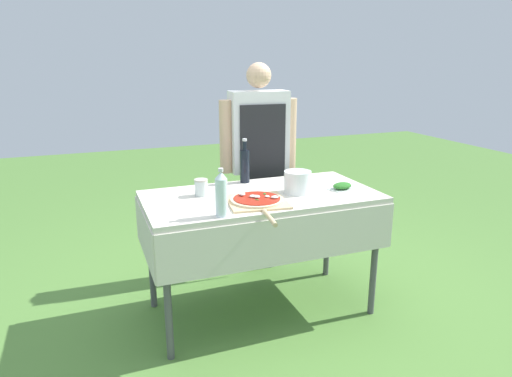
{
  "coord_description": "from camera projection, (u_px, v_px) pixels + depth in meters",
  "views": [
    {
      "loc": [
        -1.0,
        -2.52,
        1.61
      ],
      "look_at": [
        -0.03,
        0.0,
        0.84
      ],
      "focal_mm": 32.0,
      "sensor_mm": 36.0,
      "label": 1
    }
  ],
  "objects": [
    {
      "name": "person_cook",
      "position": [
        259.0,
        152.0,
        3.42
      ],
      "size": [
        0.6,
        0.21,
        1.59
      ],
      "rotation": [
        0.0,
        0.0,
        3.09
      ],
      "color": "#333D56",
      "rests_on": "ground"
    },
    {
      "name": "pizza_on_peel",
      "position": [
        257.0,
        201.0,
        2.65
      ],
      "size": [
        0.38,
        0.59,
        0.05
      ],
      "rotation": [
        0.0,
        0.0,
        -0.13
      ],
      "color": "#D1B27F",
      "rests_on": "prep_table"
    },
    {
      "name": "water_bottle",
      "position": [
        221.0,
        194.0,
        2.4
      ],
      "size": [
        0.07,
        0.07,
        0.26
      ],
      "color": "silver",
      "rests_on": "prep_table"
    },
    {
      "name": "sauce_jar",
      "position": [
        201.0,
        188.0,
        2.79
      ],
      "size": [
        0.08,
        0.08,
        0.1
      ],
      "color": "silver",
      "rests_on": "prep_table"
    },
    {
      "name": "herb_container",
      "position": [
        342.0,
        186.0,
        2.92
      ],
      "size": [
        0.18,
        0.15,
        0.05
      ],
      "rotation": [
        0.0,
        0.0,
        0.27
      ],
      "color": "silver",
      "rests_on": "prep_table"
    },
    {
      "name": "mixing_tub",
      "position": [
        297.0,
        182.0,
        2.84
      ],
      "size": [
        0.17,
        0.17,
        0.14
      ],
      "primitive_type": "cylinder",
      "color": "silver",
      "rests_on": "prep_table"
    },
    {
      "name": "prep_table",
      "position": [
        261.0,
        208.0,
        2.85
      ],
      "size": [
        1.45,
        0.73,
        0.8
      ],
      "color": "beige",
      "rests_on": "ground"
    },
    {
      "name": "oil_bottle",
      "position": [
        245.0,
        165.0,
        3.07
      ],
      "size": [
        0.06,
        0.06,
        0.3
      ],
      "color": "black",
      "rests_on": "prep_table"
    },
    {
      "name": "ground_plane",
      "position": [
        261.0,
        309.0,
        3.05
      ],
      "size": [
        12.0,
        12.0,
        0.0
      ],
      "primitive_type": "plane",
      "color": "#517F38"
    }
  ]
}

